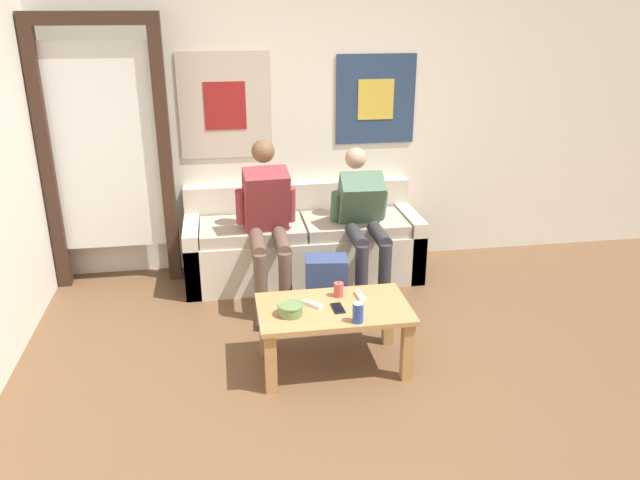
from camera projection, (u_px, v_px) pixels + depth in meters
The scene contains 14 objects.
ground_plane at pixel (360, 414), 3.57m from camera, with size 18.00×18.00×0.00m, color brown.
wall_back at pixel (302, 120), 5.28m from camera, with size 10.00×0.07×2.55m.
door_frame at pixel (105, 140), 4.86m from camera, with size 1.00×0.10×2.15m.
couch at pixel (303, 245), 5.29m from camera, with size 1.95×0.71×0.75m.
coffee_table at pixel (334, 319), 3.94m from camera, with size 0.95×0.56×0.42m.
person_seated_adult at pixel (267, 218), 4.76m from camera, with size 0.47×0.88×1.22m.
person_seated_teen at pixel (363, 216), 4.94m from camera, with size 0.47×0.97×1.10m.
backpack at pixel (326, 289), 4.60m from camera, with size 0.33×0.27×0.48m.
ceramic_bowl at pixel (290, 309), 3.79m from camera, with size 0.16×0.16×0.07m.
pillar_candle at pixel (338, 290), 4.03m from camera, with size 0.06×0.06×0.11m.
drink_can_blue at pixel (358, 313), 3.70m from camera, with size 0.07×0.07×0.12m.
game_controller_near_left at pixel (312, 304), 3.91m from camera, with size 0.12×0.13×0.03m.
game_controller_near_right at pixel (360, 296), 4.02m from camera, with size 0.04×0.15×0.03m.
cell_phone at pixel (338, 308), 3.88m from camera, with size 0.07×0.14×0.01m.
Camera 1 is at (-0.71, -2.90, 2.21)m, focal length 35.00 mm.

